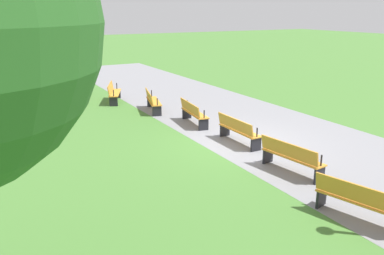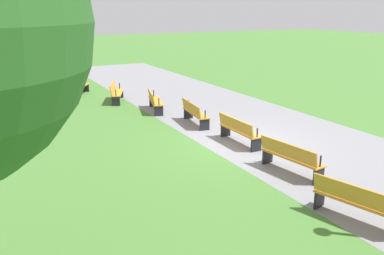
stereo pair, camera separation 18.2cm
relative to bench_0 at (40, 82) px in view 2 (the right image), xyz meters
The scene contains 10 objects.
ground_plane 13.38m from the bench_0, 19.61° to the left, with size 120.00×120.00×0.00m, color #477A33.
path_paving 14.07m from the bench_0, 26.35° to the left, with size 41.87×5.89×0.01m, color gray.
bench_0 is the anchor object (origin of this frame).
bench_1 2.72m from the bench_0, 34.84° to the left, with size 1.86×1.38×0.89m.
bench_2 5.42m from the bench_0, 30.96° to the left, with size 1.92×1.18×0.89m.
bench_3 8.11m from the bench_0, 27.08° to the left, with size 1.94×0.96×0.89m.
bench_4 10.75m from the bench_0, 23.20° to the left, with size 1.93×0.72×0.89m.
bench_5 13.35m from the bench_0, 19.33° to the left, with size 1.88×0.47×0.89m.
bench_6 15.89m from the bench_0, 15.46° to the left, with size 1.93×0.72×0.89m.
bench_7 18.36m from the bench_0, 11.60° to the left, with size 1.94×0.96×0.89m.
Camera 2 is at (10.29, -7.25, 4.26)m, focal length 37.22 mm.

